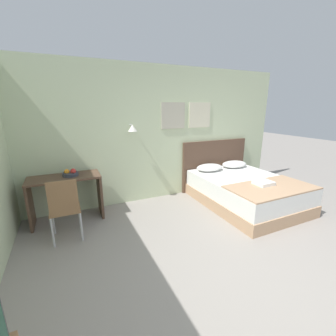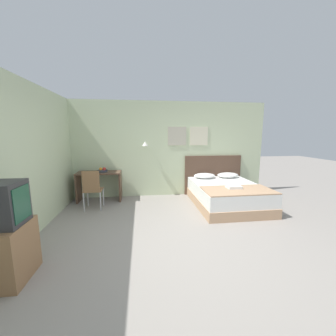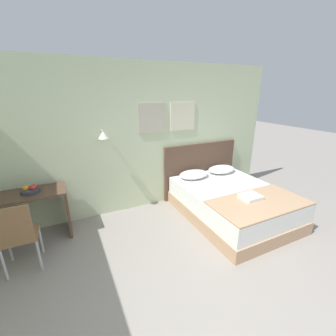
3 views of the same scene
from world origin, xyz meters
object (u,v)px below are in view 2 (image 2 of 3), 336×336
tv_stand (8,253)px  desk_chair (92,187)px  headboard (213,175)px  pillow_left (205,176)px  fruit_bowl (103,170)px  bed (227,195)px  television (2,204)px  folded_towel_near_foot (234,187)px  desk (99,181)px  pillow_right (228,175)px  throw_blanket (238,190)px

tv_stand → desk_chair: bearing=78.4°
headboard → pillow_left: bearing=-140.4°
pillow_left → fruit_bowl: size_ratio=2.42×
pillow_left → bed: bearing=-65.7°
television → folded_towel_near_foot: bearing=25.7°
bed → headboard: headboard is taller
desk_chair → desk: bearing=87.3°
desk → pillow_left: bearing=-0.3°
pillow_left → television: (-3.35, -2.95, 0.36)m
fruit_bowl → desk: bearing=178.9°
bed → desk_chair: 3.24m
folded_towel_near_foot → desk: desk is taller
headboard → pillow_left: size_ratio=2.79×
pillow_left → pillow_right: (0.68, 0.00, 0.00)m
headboard → bed: bearing=-90.0°
television → pillow_right: bearing=36.2°
headboard → folded_towel_near_foot: size_ratio=5.43×
pillow_right → throw_blanket: 1.38m
throw_blanket → folded_towel_near_foot: bearing=105.8°
headboard → fruit_bowl: 3.12m
fruit_bowl → throw_blanket: bearing=-23.6°
desk → desk_chair: 0.67m
pillow_right → tv_stand: tv_stand is taller
bed → television: 4.36m
desk → pillow_right: bearing=-0.2°
headboard → pillow_left: headboard is taller
pillow_left → throw_blanket: bearing=-75.7°
bed → throw_blanket: bearing=-90.0°
headboard → pillow_right: (0.34, -0.28, 0.04)m
television → bed: bearing=30.8°
throw_blanket → television: television is taller
headboard → pillow_right: size_ratio=2.79×
pillow_left → pillow_right: 0.68m
headboard → tv_stand: (-3.70, -3.24, -0.22)m
desk → desk_chair: bearing=-92.7°
desk_chair → fruit_bowl: bearing=78.9°
folded_towel_near_foot → fruit_bowl: fruit_bowl is taller
tv_stand → television: (0.00, -0.00, 0.61)m
throw_blanket → desk_chair: (-3.23, 0.68, 0.00)m
headboard → throw_blanket: size_ratio=1.11×
headboard → desk_chair: bearing=-163.8°
folded_towel_near_foot → pillow_left: bearing=104.1°
desk → desk_chair: (-0.03, -0.67, 0.01)m
pillow_right → headboard: bearing=140.4°
throw_blanket → television: size_ratio=2.92×
bed → desk: bearing=166.4°
pillow_left → desk_chair: bearing=-167.2°
pillow_right → pillow_left: bearing=180.0°
television → desk_chair: bearing=78.5°
pillow_right → desk_chair: desk_chair is taller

